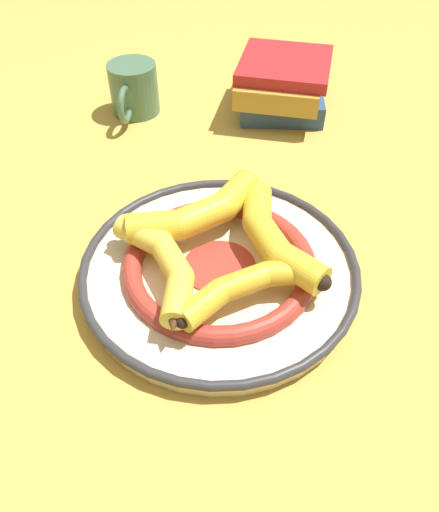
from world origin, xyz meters
The scene contains 8 objects.
ground_plane centered at (0.00, 0.00, 0.00)m, with size 2.80×2.80×0.00m, color gold.
decorative_bowl centered at (-0.01, 0.04, 0.02)m, with size 0.35×0.35×0.04m.
banana_a centered at (-0.04, 0.10, 0.05)m, with size 0.19×0.08×0.03m.
banana_b centered at (0.05, 0.05, 0.05)m, with size 0.09×0.19×0.03m.
banana_c centered at (0.01, -0.03, 0.06)m, with size 0.20×0.11×0.04m.
banana_d centered at (-0.08, 0.03, 0.06)m, with size 0.09×0.20×0.04m.
book_stack centered at (-0.19, -0.38, 0.05)m, with size 0.21×0.24×0.10m.
coffee_mug centered at (0.08, -0.40, 0.05)m, with size 0.09×0.14×0.09m.
Camera 1 is at (0.05, 0.47, 0.48)m, focal length 35.00 mm.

